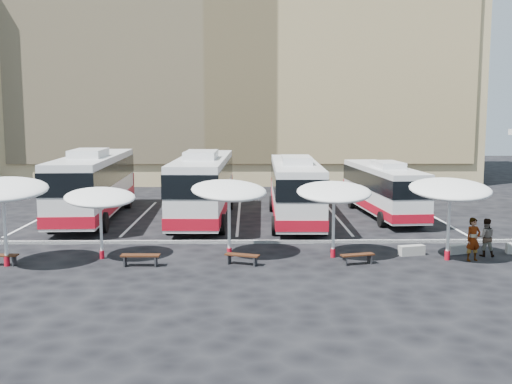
{
  "coord_description": "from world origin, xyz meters",
  "views": [
    {
      "loc": [
        0.57,
        -28.2,
        6.35
      ],
      "look_at": [
        1.0,
        3.0,
        2.2
      ],
      "focal_mm": 42.0,
      "sensor_mm": 36.0,
      "label": 1
    }
  ],
  "objects_px": {
    "bus_2": "(295,188)",
    "bus_3": "(383,188)",
    "sunshade_1": "(100,198)",
    "sunshade_2": "(229,191)",
    "wood_bench_1": "(140,257)",
    "bus_0": "(94,183)",
    "conc_bench_1": "(458,249)",
    "sunshade_4": "(450,190)",
    "wood_bench_2": "(242,257)",
    "passenger_0": "(473,239)",
    "conc_bench_0": "(412,250)",
    "wood_bench_3": "(357,256)",
    "bus_1": "(203,184)",
    "passenger_1": "(486,237)",
    "sunshade_3": "(334,192)",
    "sunshade_0": "(3,190)"
  },
  "relations": [
    {
      "from": "bus_0",
      "to": "conc_bench_0",
      "type": "xyz_separation_m",
      "value": [
        16.6,
        -9.67,
        -1.95
      ]
    },
    {
      "from": "wood_bench_2",
      "to": "passenger_1",
      "type": "height_order",
      "value": "passenger_1"
    },
    {
      "from": "sunshade_1",
      "to": "passenger_0",
      "type": "distance_m",
      "value": 16.2
    },
    {
      "from": "conc_bench_1",
      "to": "passenger_1",
      "type": "height_order",
      "value": "passenger_1"
    },
    {
      "from": "bus_2",
      "to": "sunshade_4",
      "type": "distance_m",
      "value": 11.17
    },
    {
      "from": "sunshade_1",
      "to": "sunshade_2",
      "type": "distance_m",
      "value": 5.58
    },
    {
      "from": "wood_bench_3",
      "to": "conc_bench_1",
      "type": "relative_size",
      "value": 1.37
    },
    {
      "from": "bus_1",
      "to": "sunshade_4",
      "type": "distance_m",
      "value": 15.1
    },
    {
      "from": "sunshade_2",
      "to": "wood_bench_2",
      "type": "xyz_separation_m",
      "value": [
        0.58,
        -1.44,
        -2.61
      ]
    },
    {
      "from": "bus_2",
      "to": "conc_bench_0",
      "type": "xyz_separation_m",
      "value": [
        4.57,
        -8.55,
        -1.77
      ]
    },
    {
      "from": "bus_2",
      "to": "bus_3",
      "type": "bearing_deg",
      "value": 18.54
    },
    {
      "from": "conc_bench_1",
      "to": "bus_2",
      "type": "bearing_deg",
      "value": 129.28
    },
    {
      "from": "sunshade_3",
      "to": "wood_bench_2",
      "type": "height_order",
      "value": "sunshade_3"
    },
    {
      "from": "bus_3",
      "to": "bus_1",
      "type": "bearing_deg",
      "value": -178.45
    },
    {
      "from": "sunshade_1",
      "to": "wood_bench_3",
      "type": "bearing_deg",
      "value": -6.03
    },
    {
      "from": "passenger_0",
      "to": "conc_bench_0",
      "type": "bearing_deg",
      "value": 140.22
    },
    {
      "from": "sunshade_3",
      "to": "passenger_1",
      "type": "bearing_deg",
      "value": 1.11
    },
    {
      "from": "passenger_0",
      "to": "sunshade_4",
      "type": "bearing_deg",
      "value": 155.66
    },
    {
      "from": "sunshade_2",
      "to": "sunshade_4",
      "type": "xyz_separation_m",
      "value": [
        9.48,
        -0.73,
        0.13
      ]
    },
    {
      "from": "bus_0",
      "to": "conc_bench_1",
      "type": "bearing_deg",
      "value": -28.99
    },
    {
      "from": "bus_0",
      "to": "bus_1",
      "type": "bearing_deg",
      "value": -7.35
    },
    {
      "from": "bus_0",
      "to": "sunshade_4",
      "type": "relative_size",
      "value": 3.61
    },
    {
      "from": "bus_1",
      "to": "wood_bench_2",
      "type": "height_order",
      "value": "bus_1"
    },
    {
      "from": "bus_2",
      "to": "sunshade_0",
      "type": "xyz_separation_m",
      "value": [
        -12.82,
        -10.24,
        1.22
      ]
    },
    {
      "from": "bus_2",
      "to": "sunshade_2",
      "type": "bearing_deg",
      "value": -111.22
    },
    {
      "from": "bus_1",
      "to": "bus_2",
      "type": "height_order",
      "value": "bus_1"
    },
    {
      "from": "wood_bench_2",
      "to": "passenger_1",
      "type": "distance_m",
      "value": 10.91
    },
    {
      "from": "passenger_1",
      "to": "wood_bench_3",
      "type": "bearing_deg",
      "value": 23.13
    },
    {
      "from": "sunshade_1",
      "to": "sunshade_4",
      "type": "relative_size",
      "value": 1.07
    },
    {
      "from": "bus_2",
      "to": "wood_bench_1",
      "type": "bearing_deg",
      "value": -123.81
    },
    {
      "from": "bus_3",
      "to": "sunshade_0",
      "type": "bearing_deg",
      "value": -151.47
    },
    {
      "from": "bus_3",
      "to": "conc_bench_0",
      "type": "bearing_deg",
      "value": -99.91
    },
    {
      "from": "conc_bench_1",
      "to": "passenger_1",
      "type": "distance_m",
      "value": 1.31
    },
    {
      "from": "bus_0",
      "to": "wood_bench_1",
      "type": "relative_size",
      "value": 8.33
    },
    {
      "from": "bus_1",
      "to": "passenger_1",
      "type": "relative_size",
      "value": 7.77
    },
    {
      "from": "bus_0",
      "to": "conc_bench_1",
      "type": "distance_m",
      "value": 21.11
    },
    {
      "from": "bus_2",
      "to": "wood_bench_2",
      "type": "distance_m",
      "value": 10.72
    },
    {
      "from": "sunshade_2",
      "to": "wood_bench_1",
      "type": "bearing_deg",
      "value": -156.02
    },
    {
      "from": "conc_bench_0",
      "to": "conc_bench_1",
      "type": "distance_m",
      "value": 2.21
    },
    {
      "from": "sunshade_0",
      "to": "conc_bench_1",
      "type": "relative_size",
      "value": 4.22
    },
    {
      "from": "bus_2",
      "to": "wood_bench_3",
      "type": "bearing_deg",
      "value": -78.52
    },
    {
      "from": "bus_0",
      "to": "bus_3",
      "type": "xyz_separation_m",
      "value": [
        17.55,
        0.61,
        -0.41
      ]
    },
    {
      "from": "passenger_1",
      "to": "passenger_0",
      "type": "bearing_deg",
      "value": 53.07
    },
    {
      "from": "sunshade_1",
      "to": "wood_bench_1",
      "type": "height_order",
      "value": "sunshade_1"
    },
    {
      "from": "sunshade_1",
      "to": "wood_bench_2",
      "type": "bearing_deg",
      "value": -10.66
    },
    {
      "from": "conc_bench_1",
      "to": "conc_bench_0",
      "type": "bearing_deg",
      "value": -173.07
    },
    {
      "from": "bus_0",
      "to": "bus_2",
      "type": "bearing_deg",
      "value": -7.73
    },
    {
      "from": "bus_2",
      "to": "bus_3",
      "type": "xyz_separation_m",
      "value": [
        5.53,
        1.72,
        -0.23
      ]
    },
    {
      "from": "sunshade_1",
      "to": "sunshade_2",
      "type": "bearing_deg",
      "value": 2.92
    },
    {
      "from": "bus_0",
      "to": "sunshade_1",
      "type": "distance_m",
      "value": 10.52
    }
  ]
}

